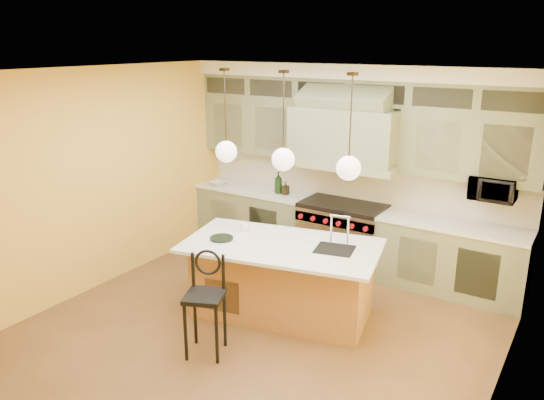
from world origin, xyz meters
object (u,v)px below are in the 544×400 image
Objects in this scene: range at (342,235)px; counter_stool at (205,298)px; kitchen_island at (283,278)px; microwave at (493,188)px.

counter_stool is (-0.23, -2.84, 0.15)m from range.
kitchen_island reaches higher than counter_stool.
counter_stool reaches higher than range.
range is 0.48× the size of kitchen_island.
range is at bearing 78.16° from kitchen_island.
kitchen_island is at bearing -89.43° from range.
range is 1.69m from kitchen_island.
counter_stool is at bearing -94.67° from range.
kitchen_island is 2.82m from microwave.
kitchen_island is (0.02, -1.69, -0.01)m from range.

